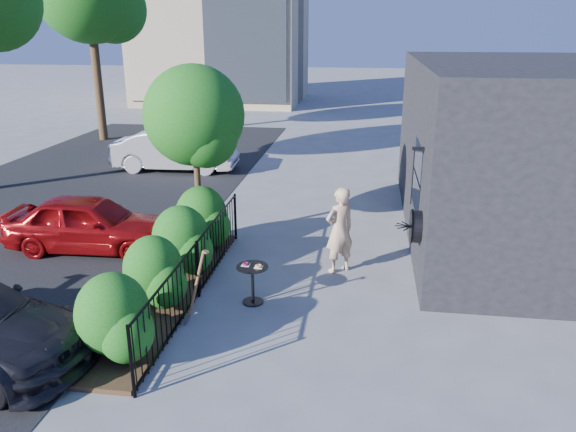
% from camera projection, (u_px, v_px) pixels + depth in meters
% --- Properties ---
extents(ground, '(120.00, 120.00, 0.00)m').
position_uv_depth(ground, '(279.00, 302.00, 10.17)').
color(ground, gray).
rests_on(ground, ground).
extents(shop_building, '(6.22, 9.00, 4.00)m').
position_uv_depth(shop_building, '(543.00, 151.00, 13.01)').
color(shop_building, black).
rests_on(shop_building, ground).
extents(fence, '(0.05, 6.05, 1.10)m').
position_uv_depth(fence, '(198.00, 269.00, 10.19)').
color(fence, black).
rests_on(fence, ground).
extents(planting_bed, '(1.30, 6.00, 0.08)m').
position_uv_depth(planting_bed, '(163.00, 292.00, 10.45)').
color(planting_bed, '#382616').
rests_on(planting_bed, ground).
extents(shrubs, '(1.10, 5.60, 1.24)m').
position_uv_depth(shrubs, '(167.00, 258.00, 10.31)').
color(shrubs, '#1B5413').
rests_on(shrubs, ground).
extents(patio_tree, '(2.20, 2.20, 3.94)m').
position_uv_depth(patio_tree, '(197.00, 122.00, 12.16)').
color(patio_tree, '#3F2B19').
rests_on(patio_tree, ground).
extents(street, '(9.00, 30.00, 0.01)m').
position_uv_depth(street, '(20.00, 227.00, 13.91)').
color(street, black).
rests_on(street, ground).
extents(cafe_table, '(0.57, 0.57, 0.76)m').
position_uv_depth(cafe_table, '(253.00, 278.00, 9.98)').
color(cafe_table, black).
rests_on(cafe_table, ground).
extents(woman, '(0.77, 0.73, 1.77)m').
position_uv_depth(woman, '(340.00, 230.00, 11.17)').
color(woman, '#CFAB86').
rests_on(woman, ground).
extents(shovel, '(0.46, 0.18, 1.37)m').
position_uv_depth(shovel, '(195.00, 291.00, 9.23)').
color(shovel, brown).
rests_on(shovel, ground).
extents(car_red, '(3.70, 1.59, 1.24)m').
position_uv_depth(car_red, '(90.00, 223.00, 12.35)').
color(car_red, maroon).
rests_on(car_red, ground).
extents(car_silver, '(4.27, 1.63, 1.39)m').
position_uv_depth(car_silver, '(175.00, 150.00, 19.20)').
color(car_silver, silver).
rests_on(car_silver, ground).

